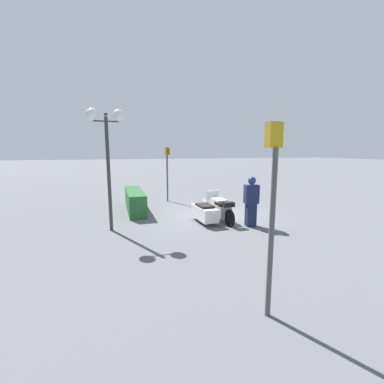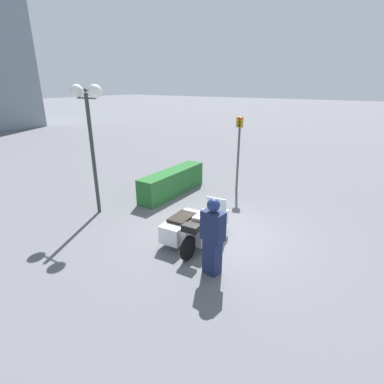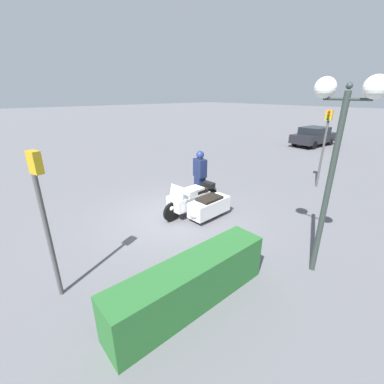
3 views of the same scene
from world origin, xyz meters
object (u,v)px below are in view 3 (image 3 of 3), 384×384
at_px(twin_lamp_post, 342,121).
at_px(police_motorcycle, 199,203).
at_px(officer_rider, 200,174).
at_px(parked_car_background, 314,136).
at_px(hedge_bush_curbside, 191,283).
at_px(traffic_light_near, 43,205).
at_px(traffic_light_far, 325,138).

bearing_deg(twin_lamp_post, police_motorcycle, -87.95).
xyz_separation_m(officer_rider, parked_car_background, (-14.04, -2.14, -0.24)).
bearing_deg(parked_car_background, officer_rider, -168.06).
bearing_deg(officer_rider, hedge_bush_curbside, -126.14).
xyz_separation_m(police_motorcycle, officer_rider, (-1.12, -1.18, 0.53)).
bearing_deg(twin_lamp_post, parked_car_background, -154.43).
bearing_deg(parked_car_background, hedge_bush_curbside, -157.86).
relative_size(police_motorcycle, traffic_light_near, 0.83).
relative_size(police_motorcycle, hedge_bush_curbside, 0.72).
xyz_separation_m(police_motorcycle, traffic_light_near, (4.59, 0.82, 1.54)).
xyz_separation_m(officer_rider, traffic_light_far, (-4.83, 2.45, 1.17)).
bearing_deg(twin_lamp_post, hedge_bush_curbside, -20.55).
distance_m(officer_rider, twin_lamp_post, 5.69).
distance_m(hedge_bush_curbside, twin_lamp_post, 4.25).
relative_size(police_motorcycle, twin_lamp_post, 0.59).
xyz_separation_m(hedge_bush_curbside, twin_lamp_post, (-2.87, 1.08, 2.95)).
relative_size(twin_lamp_post, traffic_light_far, 1.29).
bearing_deg(traffic_light_far, traffic_light_near, -11.09).
height_order(officer_rider, traffic_light_far, traffic_light_far).
bearing_deg(officer_rider, police_motorcycle, -125.50).
bearing_deg(officer_rider, parked_car_background, 16.63).
relative_size(officer_rider, parked_car_background, 0.46).
bearing_deg(police_motorcycle, twin_lamp_post, 89.04).
height_order(hedge_bush_curbside, traffic_light_far, traffic_light_far).
relative_size(twin_lamp_post, parked_car_background, 1.02).
relative_size(officer_rider, twin_lamp_post, 0.45).
relative_size(twin_lamp_post, traffic_light_near, 1.40).
relative_size(traffic_light_near, parked_car_background, 0.73).
distance_m(police_motorcycle, hedge_bush_curbside, 3.91).
bearing_deg(police_motorcycle, traffic_light_far, 164.93).
distance_m(officer_rider, parked_car_background, 14.21).
height_order(officer_rider, hedge_bush_curbside, officer_rider).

